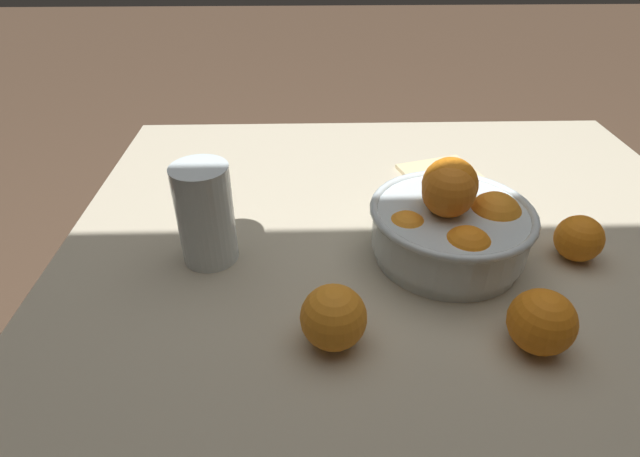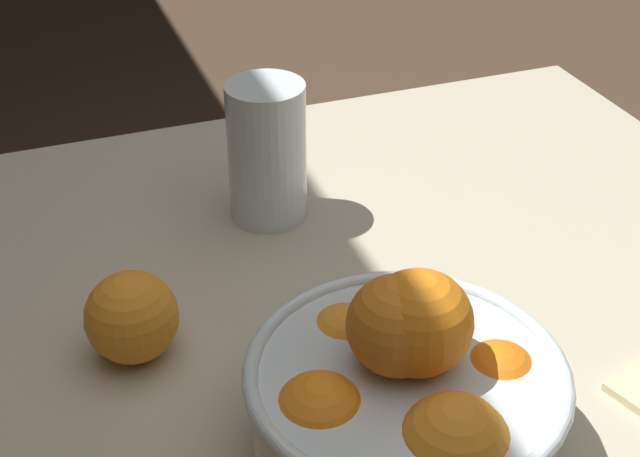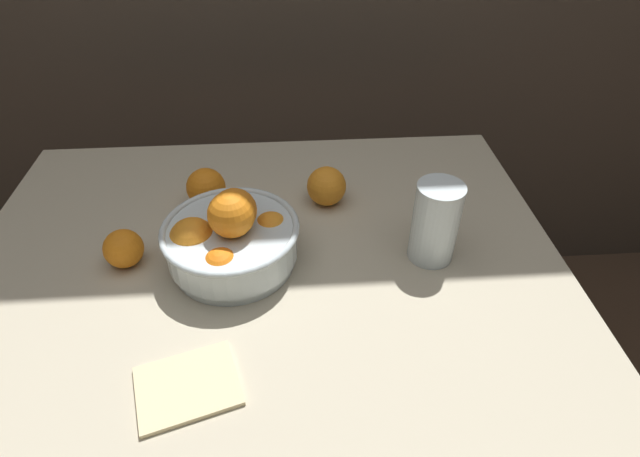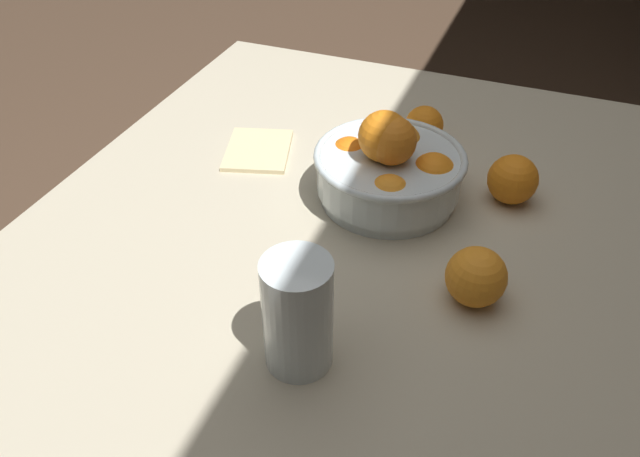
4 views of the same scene
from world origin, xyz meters
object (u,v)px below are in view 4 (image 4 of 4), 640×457
(orange_loose_near_bowl, at_px, (476,277))
(orange_loose_front, at_px, (424,125))
(fruit_bowl, at_px, (390,168))
(juice_glass, at_px, (298,319))
(orange_loose_aside, at_px, (513,179))

(orange_loose_near_bowl, height_order, orange_loose_front, orange_loose_near_bowl)
(fruit_bowl, relative_size, orange_loose_front, 3.44)
(fruit_bowl, distance_m, juice_glass, 0.36)
(fruit_bowl, relative_size, orange_loose_aside, 3.01)
(orange_loose_near_bowl, distance_m, orange_loose_front, 0.41)
(juice_glass, bearing_deg, orange_loose_aside, 155.74)
(fruit_bowl, height_order, juice_glass, fruit_bowl)
(fruit_bowl, height_order, orange_loose_aside, fruit_bowl)
(orange_loose_aside, bearing_deg, juice_glass, -24.26)
(fruit_bowl, xyz_separation_m, orange_loose_aside, (-0.07, 0.19, -0.02))
(fruit_bowl, xyz_separation_m, juice_glass, (0.36, -0.01, 0.01))
(orange_loose_near_bowl, xyz_separation_m, orange_loose_aside, (-0.25, 0.01, -0.00))
(orange_loose_front, bearing_deg, orange_loose_aside, 53.99)
(juice_glass, relative_size, orange_loose_aside, 1.91)
(orange_loose_near_bowl, xyz_separation_m, orange_loose_front, (-0.38, -0.16, -0.01))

